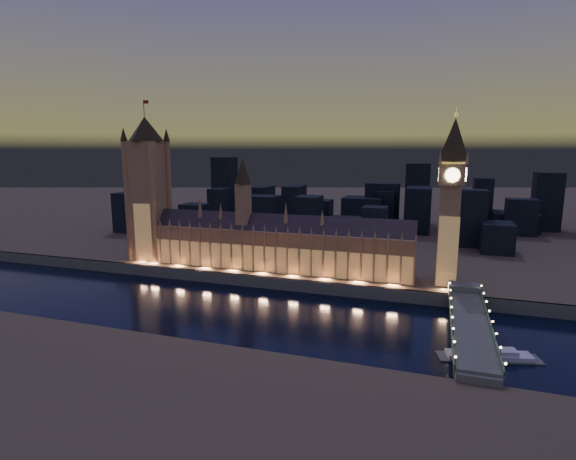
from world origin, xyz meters
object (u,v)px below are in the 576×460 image
(palace_of_westminster, at_px, (269,243))
(river_boat, at_px, (489,355))
(westminster_bridge, at_px, (469,327))
(elizabeth_tower, at_px, (451,188))
(victoria_tower, at_px, (148,182))

(palace_of_westminster, xyz_separation_m, river_boat, (137.66, -85.76, -24.81))
(westminster_bridge, bearing_deg, elizabeth_tower, 99.10)
(elizabeth_tower, xyz_separation_m, westminster_bridge, (10.47, -65.37, -62.90))
(westminster_bridge, bearing_deg, victoria_tower, 164.03)
(victoria_tower, bearing_deg, elizabeth_tower, 0.00)
(victoria_tower, height_order, elizabeth_tower, victoria_tower)
(palace_of_westminster, bearing_deg, elizabeth_tower, 0.08)
(elizabeth_tower, bearing_deg, palace_of_westminster, -179.92)
(victoria_tower, distance_m, westminster_bridge, 245.48)
(palace_of_westminster, height_order, elizabeth_tower, elizabeth_tower)
(palace_of_westminster, distance_m, victoria_tower, 106.44)
(elizabeth_tower, relative_size, westminster_bridge, 0.97)
(palace_of_westminster, relative_size, victoria_tower, 1.68)
(victoria_tower, bearing_deg, palace_of_westminster, -0.10)
(victoria_tower, distance_m, elizabeth_tower, 218.00)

